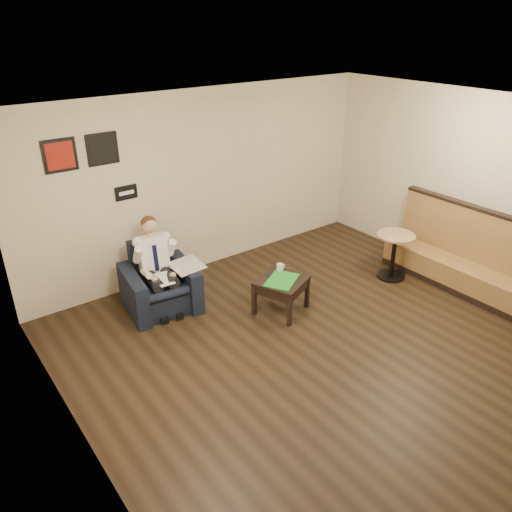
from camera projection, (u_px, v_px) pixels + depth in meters
ground at (340, 351)px, 6.15m from camera, size 6.00×6.00×0.00m
wall_back at (206, 182)px, 7.68m from camera, size 6.00×0.02×2.80m
wall_left at (82, 347)px, 3.91m from camera, size 0.02×6.00×2.80m
wall_right at (495, 195)px, 7.15m from camera, size 0.02×6.00×2.80m
ceiling at (361, 120)px, 4.91m from camera, size 6.00×6.00×0.02m
seating_sign at (126, 193)px, 6.92m from camera, size 0.32×0.02×0.20m
art_print_left at (60, 156)px, 6.20m from camera, size 0.42×0.03×0.42m
art_print_right at (102, 149)px, 6.50m from camera, size 0.42×0.03×0.42m
armchair at (159, 279)px, 6.86m from camera, size 1.06×1.06×0.90m
seated_man at (161, 272)px, 6.70m from camera, size 0.71×0.96×1.24m
lap_papers at (164, 279)px, 6.65m from camera, size 0.23×0.31×0.01m
newspaper at (187, 265)px, 6.88m from camera, size 0.44×0.52×0.01m
side_table at (281, 295)px, 6.87m from camera, size 0.80×0.80×0.50m
green_folder at (282, 280)px, 6.72m from camera, size 0.61×0.56×0.01m
coffee_mug at (280, 268)px, 6.95m from camera, size 0.12×0.12×0.11m
smartphone at (272, 274)px, 6.88m from camera, size 0.17×0.11×0.01m
banquette at (461, 250)px, 7.36m from camera, size 0.56×2.35×1.20m
cafe_table at (393, 256)px, 7.70m from camera, size 0.73×0.73×0.73m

